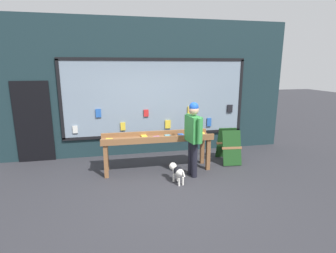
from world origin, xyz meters
The scene contains 6 objects.
ground_plane centered at (0.00, 0.00, 0.00)m, with size 40.00×40.00×0.00m, color #2D2D33.
shopfront_facade centered at (-0.02, 2.39, 1.83)m, with size 8.07×0.29×3.70m.
display_table_main centered at (0.00, 0.99, 0.73)m, with size 2.61×0.64×0.90m.
person_browsing centered at (0.72, 0.49, 0.99)m, with size 0.29×0.66×1.69m.
small_dog centered at (0.29, 0.20, 0.27)m, with size 0.29×0.58×0.39m.
sandwich_board_sign centered at (1.92, 1.16, 0.44)m, with size 0.56×0.77×0.87m.
Camera 1 is at (-1.01, -4.88, 2.46)m, focal length 28.00 mm.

